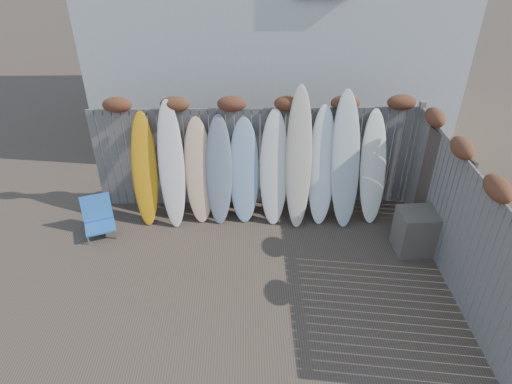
{
  "coord_description": "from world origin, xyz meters",
  "views": [
    {
      "loc": [
        -0.14,
        -5.2,
        5.11
      ],
      "look_at": [
        0.0,
        1.2,
        1.0
      ],
      "focal_mm": 32.0,
      "sensor_mm": 36.0,
      "label": 1
    }
  ],
  "objects_px": {
    "beach_chair": "(98,217)",
    "wooden_crate": "(417,231)",
    "lattice_panel": "(439,195)",
    "surfboard_0": "(145,170)"
  },
  "relations": [
    {
      "from": "wooden_crate",
      "to": "lattice_panel",
      "type": "xyz_separation_m",
      "value": [
        0.34,
        0.22,
        0.58
      ]
    },
    {
      "from": "beach_chair",
      "to": "surfboard_0",
      "type": "height_order",
      "value": "surfboard_0"
    },
    {
      "from": "beach_chair",
      "to": "surfboard_0",
      "type": "xyz_separation_m",
      "value": [
        0.83,
        0.48,
        0.69
      ]
    },
    {
      "from": "beach_chair",
      "to": "wooden_crate",
      "type": "xyz_separation_m",
      "value": [
        5.54,
        -0.63,
        0.07
      ]
    },
    {
      "from": "beach_chair",
      "to": "wooden_crate",
      "type": "relative_size",
      "value": 0.9
    },
    {
      "from": "beach_chair",
      "to": "lattice_panel",
      "type": "distance_m",
      "value": 5.93
    },
    {
      "from": "wooden_crate",
      "to": "lattice_panel",
      "type": "bearing_deg",
      "value": 32.84
    },
    {
      "from": "beach_chair",
      "to": "wooden_crate",
      "type": "height_order",
      "value": "wooden_crate"
    },
    {
      "from": "lattice_panel",
      "to": "beach_chair",
      "type": "bearing_deg",
      "value": 166.67
    },
    {
      "from": "lattice_panel",
      "to": "surfboard_0",
      "type": "xyz_separation_m",
      "value": [
        -5.05,
        0.88,
        0.05
      ]
    }
  ]
}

